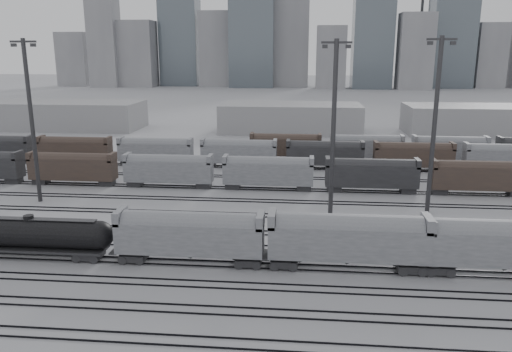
# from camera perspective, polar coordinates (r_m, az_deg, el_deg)

# --- Properties ---
(ground) EXTENTS (900.00, 900.00, 0.00)m
(ground) POSITION_cam_1_polar(r_m,az_deg,el_deg) (55.45, -9.44, -10.16)
(ground) COLOR silver
(ground) RESTS_ON ground
(tracks) EXTENTS (220.00, 71.50, 0.16)m
(tracks) POSITION_cam_1_polar(r_m,az_deg,el_deg) (71.31, -5.89, -4.40)
(tracks) COLOR black
(tracks) RESTS_ON ground
(tank_car_b) EXTENTS (19.16, 3.19, 4.73)m
(tank_car_b) POSITION_cam_1_polar(r_m,az_deg,el_deg) (61.45, -24.38, -6.07)
(tank_car_b) COLOR #242426
(tank_car_b) RESTS_ON ground
(hopper_car_a) EXTENTS (16.05, 3.19, 5.74)m
(hopper_car_a) POSITION_cam_1_polar(r_m,az_deg,el_deg) (54.61, -7.57, -6.45)
(hopper_car_a) COLOR #242426
(hopper_car_a) RESTS_ON ground
(hopper_car_b) EXTENTS (16.75, 3.33, 5.99)m
(hopper_car_b) POSITION_cam_1_polar(r_m,az_deg,el_deg) (53.47, 10.46, -6.85)
(hopper_car_b) COLOR #242426
(hopper_car_b) RESTS_ON ground
(hopper_car_c) EXTENTS (16.42, 3.26, 5.87)m
(hopper_car_c) POSITION_cam_1_polar(r_m,az_deg,el_deg) (57.25, 26.75, -6.83)
(hopper_car_c) COLOR #242426
(hopper_car_c) RESTS_ON ground
(light_mast_b) EXTENTS (3.91, 0.63, 24.44)m
(light_mast_b) POSITION_cam_1_polar(r_m,az_deg,el_deg) (81.86, -24.29, 6.08)
(light_mast_b) COLOR #333335
(light_mast_b) RESTS_ON ground
(light_mast_c) EXTENTS (3.86, 0.62, 24.14)m
(light_mast_c) POSITION_cam_1_polar(r_m,az_deg,el_deg) (66.17, 8.84, 5.41)
(light_mast_c) COLOR #333335
(light_mast_c) RESTS_ON ground
(light_mast_d) EXTENTS (3.94, 0.63, 24.63)m
(light_mast_d) POSITION_cam_1_polar(r_m,az_deg,el_deg) (73.23, 19.74, 5.78)
(light_mast_d) COLOR #333335
(light_mast_d) RESTS_ON ground
(bg_string_near) EXTENTS (151.00, 3.00, 5.60)m
(bg_string_near) POSITION_cam_1_polar(r_m,az_deg,el_deg) (83.37, 1.40, 0.33)
(bg_string_near) COLOR gray
(bg_string_near) RESTS_ON ground
(bg_string_mid) EXTENTS (151.00, 3.00, 5.60)m
(bg_string_mid) POSITION_cam_1_polar(r_m,az_deg,el_deg) (98.89, 7.86, 2.38)
(bg_string_mid) COLOR #242426
(bg_string_mid) RESTS_ON ground
(bg_string_far) EXTENTS (66.00, 3.00, 5.60)m
(bg_string_far) POSITION_cam_1_polar(r_m,az_deg,el_deg) (108.86, 16.94, 2.97)
(bg_string_far) COLOR #46362C
(bg_string_far) RESTS_ON ground
(warehouse_left) EXTENTS (50.00, 18.00, 8.00)m
(warehouse_left) POSITION_cam_1_polar(r_m,az_deg,el_deg) (162.61, -21.69, 6.50)
(warehouse_left) COLOR gray
(warehouse_left) RESTS_ON ground
(warehouse_mid) EXTENTS (40.00, 18.00, 8.00)m
(warehouse_mid) POSITION_cam_1_polar(r_m,az_deg,el_deg) (145.03, 3.97, 6.66)
(warehouse_mid) COLOR gray
(warehouse_mid) RESTS_ON ground
(warehouse_right) EXTENTS (35.00, 18.00, 8.00)m
(warehouse_right) POSITION_cam_1_polar(r_m,az_deg,el_deg) (152.22, 23.24, 5.91)
(warehouse_right) COLOR gray
(warehouse_right) RESTS_ON ground
(skyline) EXTENTS (316.00, 22.40, 95.00)m
(skyline) POSITION_cam_1_polar(r_m,az_deg,el_deg) (329.04, 5.14, 16.11)
(skyline) COLOR #9B9C9E
(skyline) RESTS_ON ground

